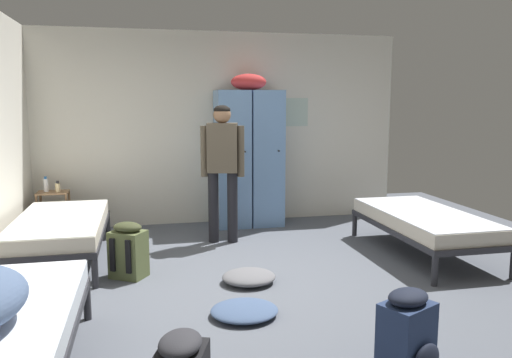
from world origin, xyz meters
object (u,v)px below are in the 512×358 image
at_px(person_traveler, 223,161).
at_px(clothes_pile_denim, 244,310).
at_px(locker_bank, 249,155).
at_px(shelf_unit, 54,209).
at_px(lotion_bottle, 58,187).
at_px(backpack_navy, 408,334).
at_px(backpack_olive, 129,251).
at_px(bed_left_rear, 60,227).
at_px(water_bottle, 46,185).
at_px(bed_right, 424,221).
at_px(clothes_pile_grey, 249,277).

bearing_deg(person_traveler, clothes_pile_denim, -94.51).
relative_size(locker_bank, clothes_pile_denim, 3.80).
relative_size(shelf_unit, clothes_pile_denim, 1.05).
bearing_deg(lotion_bottle, locker_bank, 1.89).
height_order(person_traveler, lotion_bottle, person_traveler).
bearing_deg(backpack_navy, lotion_bottle, 123.41).
xyz_separation_m(backpack_olive, clothes_pile_denim, (0.92, -1.15, -0.21)).
bearing_deg(locker_bank, backpack_olive, -130.33).
distance_m(locker_bank, bed_left_rear, 2.66).
relative_size(bed_left_rear, water_bottle, 9.78).
distance_m(bed_right, backpack_olive, 3.20).
relative_size(person_traveler, clothes_pile_denim, 3.04).
xyz_separation_m(bed_left_rear, backpack_olive, (0.72, -0.67, -0.12)).
height_order(locker_bank, backpack_olive, locker_bank).
height_order(bed_right, backpack_navy, backpack_navy).
relative_size(bed_right, person_traveler, 1.15).
height_order(locker_bank, bed_left_rear, locker_bank).
xyz_separation_m(bed_left_rear, lotion_bottle, (-0.18, 1.11, 0.25)).
distance_m(shelf_unit, backpack_olive, 2.06).
xyz_separation_m(bed_left_rear, water_bottle, (-0.33, 1.17, 0.28)).
relative_size(shelf_unit, backpack_olive, 1.04).
bearing_deg(water_bottle, locker_bank, 0.48).
relative_size(shelf_unit, bed_left_rear, 0.30).
xyz_separation_m(backpack_navy, clothes_pile_grey, (-0.64, 1.81, -0.20)).
xyz_separation_m(water_bottle, lotion_bottle, (0.15, -0.06, -0.03)).
distance_m(locker_bank, shelf_unit, 2.63).
distance_m(person_traveler, clothes_pile_denim, 2.41).
distance_m(bed_right, lotion_bottle, 4.45).
bearing_deg(person_traveler, bed_left_rear, -168.08).
bearing_deg(backpack_olive, lotion_bottle, 116.87).
bearing_deg(lotion_bottle, bed_left_rear, -80.79).
height_order(locker_bank, clothes_pile_denim, locker_bank).
bearing_deg(person_traveler, lotion_bottle, 159.94).
distance_m(shelf_unit, backpack_navy, 4.88).
distance_m(bed_left_rear, lotion_bottle, 1.15).
bearing_deg(backpack_navy, locker_bank, 92.31).
height_order(locker_bank, water_bottle, locker_bank).
height_order(water_bottle, lotion_bottle, water_bottle).
height_order(shelf_unit, lotion_bottle, lotion_bottle).
height_order(locker_bank, clothes_pile_grey, locker_bank).
bearing_deg(clothes_pile_denim, bed_right, 27.78).
bearing_deg(person_traveler, bed_right, -25.54).
xyz_separation_m(locker_bank, clothes_pile_denim, (-0.66, -3.01, -0.92)).
height_order(bed_left_rear, backpack_navy, backpack_navy).
xyz_separation_m(shelf_unit, backpack_navy, (2.72, -4.05, -0.09)).
xyz_separation_m(locker_bank, person_traveler, (-0.49, -0.81, 0.03)).
bearing_deg(person_traveler, clothes_pile_grey, -89.46).
relative_size(backpack_olive, backpack_navy, 1.00).
xyz_separation_m(person_traveler, water_bottle, (-2.14, 0.79, -0.34)).
xyz_separation_m(locker_bank, bed_right, (1.61, -1.81, -0.59)).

